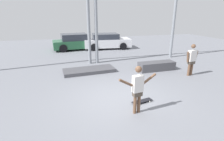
{
  "coord_description": "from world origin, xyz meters",
  "views": [
    {
      "loc": [
        -1.99,
        -5.88,
        3.17
      ],
      "look_at": [
        0.1,
        1.24,
        0.73
      ],
      "focal_mm": 28.0,
      "sensor_mm": 36.0,
      "label": 1
    }
  ],
  "objects": [
    {
      "name": "skateboarder",
      "position": [
        0.24,
        -1.19,
        0.92
      ],
      "size": [
        1.36,
        0.26,
        1.63
      ],
      "rotation": [
        0.0,
        0.0,
        0.13
      ],
      "color": "brown",
      "rests_on": "ground_plane"
    },
    {
      "name": "bystander",
      "position": [
        4.5,
        1.44,
        0.91
      ],
      "size": [
        0.79,
        0.29,
        1.68
      ],
      "rotation": [
        0.0,
        0.0,
        3.31
      ],
      "color": "brown",
      "rests_on": "ground_plane"
    },
    {
      "name": "parked_car_white",
      "position": [
        2.14,
        9.95,
        0.68
      ],
      "size": [
        4.4,
        2.28,
        1.4
      ],
      "rotation": [
        0.0,
        0.0,
        -0.09
      ],
      "color": "white",
      "rests_on": "ground_plane"
    },
    {
      "name": "parked_car_green",
      "position": [
        -0.67,
        10.3,
        0.69
      ],
      "size": [
        4.23,
        2.19,
        1.42
      ],
      "rotation": [
        0.0,
        0.0,
        0.07
      ],
      "color": "#28603D",
      "rests_on": "ground_plane"
    },
    {
      "name": "manual_pad",
      "position": [
        -0.59,
        3.49,
        0.09
      ],
      "size": [
        2.91,
        1.31,
        0.19
      ],
      "primitive_type": "cube",
      "rotation": [
        0.0,
        0.0,
        0.06
      ],
      "color": "#47474C",
      "rests_on": "ground_plane"
    },
    {
      "name": "skateboard",
      "position": [
        0.72,
        -0.62,
        0.06
      ],
      "size": [
        0.85,
        0.36,
        0.08
      ],
      "rotation": [
        0.0,
        0.0,
        0.19
      ],
      "color": "black",
      "rests_on": "ground_plane"
    },
    {
      "name": "grind_box",
      "position": [
        3.24,
        2.73,
        0.25
      ],
      "size": [
        2.14,
        0.7,
        0.49
      ],
      "primitive_type": "cube",
      "rotation": [
        0.0,
        0.0,
        0.01
      ],
      "color": "#47474C",
      "rests_on": "ground_plane"
    },
    {
      "name": "ground_plane",
      "position": [
        0.0,
        0.0,
        0.0
      ],
      "size": [
        36.0,
        36.0,
        0.0
      ],
      "primitive_type": "plane",
      "color": "slate"
    }
  ]
}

